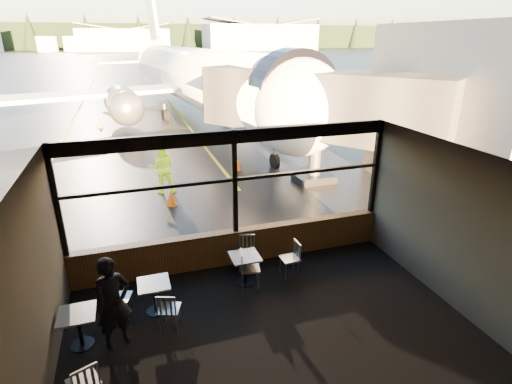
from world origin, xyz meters
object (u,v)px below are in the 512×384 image
chair_near_w (250,269)px  chair_mid_s (169,309)px  chair_near_e (290,259)px  chair_near_n (247,253)px  jet_bridge (287,121)px  cafe_table_left (80,329)px  chair_mid_w (120,298)px  ground_crew (162,168)px  chair_left_s (84,383)px  cafe_table_mid (155,297)px  cone_extra (171,197)px  passenger (113,303)px  airliner (196,38)px  cone_wing (100,124)px  cafe_table_near (245,269)px  cone_nose (238,165)px

chair_near_w → chair_mid_s: chair_near_w is taller
chair_near_e → chair_near_n: size_ratio=1.00×
jet_bridge → cafe_table_left: jet_bridge is taller
chair_mid_w → ground_crew: ground_crew is taller
chair_mid_s → chair_left_s: bearing=-115.9°
cafe_table_mid → chair_near_n: (2.34, 1.02, 0.09)m
cafe_table_left → chair_mid_s: size_ratio=0.83×
chair_near_n → chair_mid_w: size_ratio=1.03×
cafe_table_mid → cone_extra: (1.02, 5.83, -0.08)m
cafe_table_mid → chair_mid_w: (-0.69, 0.10, 0.08)m
passenger → cone_extra: (1.78, 6.59, -0.64)m
airliner → ground_crew: (-3.91, -13.45, -4.48)m
chair_left_s → cafe_table_left: bearing=74.5°
airliner → ground_crew: airliner is taller
airliner → cone_extra: (-3.77, -14.83, -5.17)m
chair_mid_s → chair_left_s: (-1.48, -1.44, 0.02)m
jet_bridge → chair_mid_w: bearing=-133.4°
airliner → cone_wing: (-6.68, -0.38, -5.18)m
chair_left_s → passenger: 1.45m
chair_near_w → chair_mid_w: bearing=-72.9°
airliner → cafe_table_left: airliner is taller
cafe_table_near → chair_left_s: (-3.37, -2.50, 0.09)m
ground_crew → cone_nose: ground_crew is taller
ground_crew → chair_left_s: bearing=78.0°
cone_nose → chair_near_e: bearing=-97.0°
chair_near_w → cone_wing: 20.39m
cafe_table_left → ground_crew: size_ratio=0.38×
chair_near_n → chair_left_s: bearing=59.5°
chair_mid_w → ground_crew: bearing=-175.1°
chair_mid_w → cone_extra: 5.98m
airliner → jet_bridge: 14.08m
cafe_table_mid → cone_wing: cafe_table_mid is taller
chair_mid_s → jet_bridge: bearing=73.5°
chair_near_w → cone_nose: bearing=179.4°
cafe_table_mid → chair_mid_s: chair_mid_s is taller
chair_left_s → chair_near_n: bearing=17.8°
chair_near_w → chair_left_s: 4.18m
airliner → passenger: (-5.56, -21.42, -4.52)m
chair_near_n → ground_crew: size_ratio=0.46×
chair_near_w → chair_left_s: (-3.45, -2.36, -0.00)m
cone_nose → cone_extra: cone_extra is taller
chair_near_e → cone_extra: (-2.24, 5.38, -0.16)m
cafe_table_mid → cone_nose: (4.29, 8.92, -0.12)m
jet_bridge → cafe_table_mid: size_ratio=15.79×
passenger → cone_nose: 10.94m
cone_nose → jet_bridge: bearing=-53.6°
chair_mid_w → ground_crew: 7.30m
chair_near_e → cone_wing: chair_near_e is taller
chair_left_s → cone_wing: chair_left_s is taller
cafe_table_left → chair_near_e: bearing=12.4°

